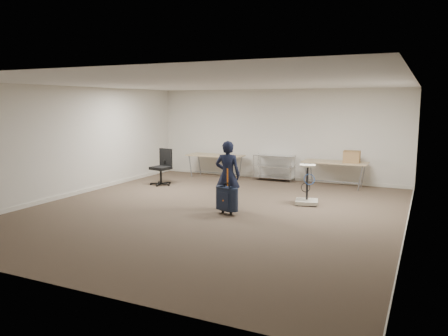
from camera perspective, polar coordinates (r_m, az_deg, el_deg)
The scene contains 10 objects.
ground at distance 9.81m, azimuth -1.42°, elevation -5.56°, with size 9.00×9.00×0.00m, color #3F2F26.
room_shell at distance 11.01m, azimuth 1.80°, elevation -3.72°, with size 8.00×9.00×9.00m.
folding_table_left at distance 14.00m, azimuth -1.14°, elevation 1.52°, with size 1.80×0.75×0.73m.
folding_table_right at distance 12.79m, azimuth 14.30°, elevation 0.59°, with size 1.80×0.75×0.73m.
wire_shelf at distance 13.54m, azimuth 6.56°, elevation 0.21°, with size 1.22×0.47×0.80m.
person at distance 9.82m, azimuth 0.48°, elevation -0.91°, with size 0.57×0.37×1.55m, color black.
suitcase at distance 9.40m, azimuth 0.38°, elevation -4.05°, with size 0.41×0.31×1.00m.
office_chair at distance 12.91m, azimuth -8.12°, elevation -0.77°, with size 0.64×0.64×1.05m.
equipment_cart at distance 10.51m, azimuth 10.77°, elevation -3.36°, with size 0.61×0.61×0.95m.
cardboard_box at distance 12.66m, azimuth 16.34°, elevation 1.42°, with size 0.44×0.33×0.33m, color #A5864C.
Camera 1 is at (4.27, -8.50, 2.39)m, focal length 35.00 mm.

